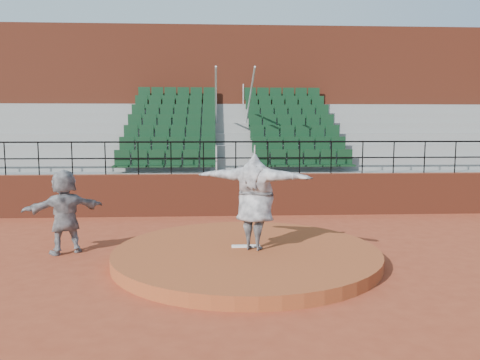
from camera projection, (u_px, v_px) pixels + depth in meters
name	position (u px, v px, depth m)	size (l,w,h in m)	color
ground	(246.00, 260.00, 9.75)	(90.00, 90.00, 0.00)	#933A21
pitchers_mound	(246.00, 254.00, 9.73)	(5.50, 5.50, 0.25)	#954421
pitching_rubber	(246.00, 246.00, 9.87)	(0.60, 0.15, 0.03)	white
boundary_wall	(236.00, 195.00, 14.63)	(24.00, 0.30, 1.30)	maroon
wall_railing	(236.00, 151.00, 14.47)	(24.04, 0.05, 1.03)	black
seating_deck	(232.00, 161.00, 18.16)	(24.00, 5.97, 4.63)	gray
press_box_facade	(229.00, 110.00, 21.84)	(24.00, 3.00, 7.10)	maroon
pitcher	(255.00, 202.00, 9.58)	(2.43, 0.66, 1.97)	black
fielder	(65.00, 211.00, 10.21)	(1.72, 0.55, 1.86)	black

